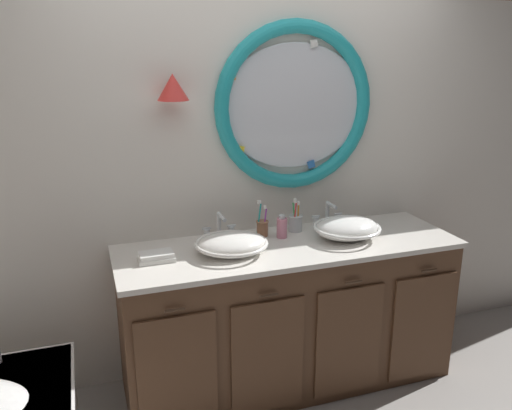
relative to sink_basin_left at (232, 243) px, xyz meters
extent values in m
plane|color=gray|center=(0.27, -0.21, -0.95)|extent=(14.00, 14.00, 0.00)
cube|color=silver|center=(0.27, 0.38, 0.35)|extent=(6.40, 0.08, 2.60)
ellipsoid|color=silver|center=(0.50, 0.32, 0.69)|extent=(0.91, 0.02, 0.74)
torus|color=teal|center=(0.50, 0.32, 0.69)|extent=(1.00, 0.08, 1.00)
cube|color=#2866B7|center=(0.95, 0.31, 0.70)|extent=(0.05, 0.01, 0.05)
cube|color=silver|center=(0.60, 0.31, 1.05)|extent=(0.05, 0.01, 0.05)
cube|color=orange|center=(0.10, 0.31, 0.87)|extent=(0.05, 0.01, 0.05)
cube|color=yellow|center=(0.15, 0.31, 0.45)|extent=(0.05, 0.01, 0.05)
cube|color=#2866B7|center=(0.61, 0.31, 0.34)|extent=(0.05, 0.01, 0.05)
cylinder|color=#4C3823|center=(-0.24, 0.29, 0.85)|extent=(0.02, 0.09, 0.02)
cone|color=red|center=(-0.24, 0.24, 0.83)|extent=(0.17, 0.17, 0.14)
cube|color=brown|center=(0.35, 0.03, -0.52)|extent=(1.95, 0.61, 0.87)
cube|color=silver|center=(0.35, 0.03, -0.07)|extent=(1.98, 0.65, 0.03)
cube|color=silver|center=(0.35, 0.33, -0.15)|extent=(1.95, 0.02, 0.11)
cube|color=brown|center=(-0.38, -0.29, -0.56)|extent=(0.41, 0.02, 0.66)
cylinder|color=#422D1E|center=(-0.38, -0.30, -0.19)|extent=(0.10, 0.01, 0.01)
cube|color=brown|center=(0.11, -0.29, -0.56)|extent=(0.41, 0.02, 0.66)
cylinder|color=#422D1E|center=(0.11, -0.30, -0.19)|extent=(0.10, 0.01, 0.01)
cube|color=brown|center=(0.60, -0.29, -0.56)|extent=(0.41, 0.02, 0.66)
cylinder|color=#422D1E|center=(0.60, -0.30, -0.19)|extent=(0.10, 0.01, 0.01)
cube|color=brown|center=(1.09, -0.29, -0.56)|extent=(0.41, 0.02, 0.66)
cylinder|color=#422D1E|center=(1.09, -0.30, -0.19)|extent=(0.10, 0.01, 0.01)
ellipsoid|color=white|center=(0.00, 0.00, 0.00)|extent=(0.38, 0.30, 0.11)
torus|color=white|center=(0.00, 0.00, 0.00)|extent=(0.40, 0.40, 0.02)
cylinder|color=silver|center=(0.00, 0.00, 0.00)|extent=(0.03, 0.03, 0.01)
ellipsoid|color=white|center=(0.71, 0.00, 0.01)|extent=(0.38, 0.30, 0.13)
torus|color=white|center=(0.71, 0.00, 0.01)|extent=(0.40, 0.40, 0.02)
cylinder|color=silver|center=(0.71, 0.00, 0.01)|extent=(0.03, 0.03, 0.01)
cylinder|color=silver|center=(0.00, 0.26, -0.05)|extent=(0.05, 0.05, 0.02)
cylinder|color=silver|center=(0.00, 0.26, 0.03)|extent=(0.02, 0.02, 0.13)
sphere|color=silver|center=(0.00, 0.26, 0.09)|extent=(0.03, 0.03, 0.03)
cylinder|color=silver|center=(0.00, 0.20, 0.09)|extent=(0.02, 0.13, 0.02)
cylinder|color=silver|center=(-0.08, 0.26, -0.03)|extent=(0.04, 0.04, 0.06)
cylinder|color=silver|center=(0.08, 0.26, -0.03)|extent=(0.04, 0.04, 0.06)
cube|color=silver|center=(-0.08, 0.26, 0.01)|extent=(0.05, 0.01, 0.01)
cube|color=silver|center=(0.08, 0.26, 0.01)|extent=(0.05, 0.01, 0.01)
cylinder|color=silver|center=(0.71, 0.26, -0.05)|extent=(0.05, 0.05, 0.02)
cylinder|color=silver|center=(0.71, 0.26, 0.03)|extent=(0.02, 0.02, 0.13)
sphere|color=silver|center=(0.71, 0.26, 0.09)|extent=(0.03, 0.03, 0.03)
cylinder|color=silver|center=(0.71, 0.21, 0.09)|extent=(0.02, 0.11, 0.02)
cylinder|color=silver|center=(0.63, 0.26, -0.03)|extent=(0.04, 0.04, 0.06)
cylinder|color=silver|center=(0.79, 0.26, -0.03)|extent=(0.04, 0.04, 0.06)
cube|color=silver|center=(0.63, 0.26, 0.01)|extent=(0.05, 0.01, 0.01)
cube|color=silver|center=(0.79, 0.26, 0.01)|extent=(0.05, 0.01, 0.01)
cylinder|color=#996647|center=(0.25, 0.21, -0.01)|extent=(0.07, 0.07, 0.09)
torus|color=#996647|center=(0.25, 0.21, 0.03)|extent=(0.08, 0.08, 0.01)
cylinder|color=purple|center=(0.27, 0.20, 0.03)|extent=(0.03, 0.03, 0.15)
cube|color=white|center=(0.27, 0.20, 0.12)|extent=(0.02, 0.02, 0.03)
cylinder|color=#19ADB2|center=(0.23, 0.21, 0.05)|extent=(0.04, 0.02, 0.19)
cube|color=white|center=(0.23, 0.21, 0.16)|extent=(0.02, 0.02, 0.02)
cylinder|color=silver|center=(0.47, 0.22, -0.01)|extent=(0.08, 0.08, 0.10)
torus|color=silver|center=(0.47, 0.22, 0.04)|extent=(0.09, 0.09, 0.01)
cylinder|color=orange|center=(0.49, 0.22, 0.03)|extent=(0.01, 0.02, 0.16)
cube|color=white|center=(0.49, 0.22, 0.12)|extent=(0.02, 0.02, 0.02)
cylinder|color=green|center=(0.47, 0.23, 0.04)|extent=(0.04, 0.02, 0.17)
cube|color=white|center=(0.47, 0.23, 0.14)|extent=(0.02, 0.02, 0.03)
cylinder|color=#E0383D|center=(0.46, 0.21, 0.04)|extent=(0.03, 0.03, 0.17)
cube|color=white|center=(0.46, 0.21, 0.14)|extent=(0.02, 0.02, 0.03)
cylinder|color=pink|center=(0.35, 0.14, 0.00)|extent=(0.06, 0.06, 0.12)
cylinder|color=silver|center=(0.35, 0.14, 0.07)|extent=(0.04, 0.04, 0.02)
cylinder|color=silver|center=(0.35, 0.12, 0.09)|extent=(0.01, 0.04, 0.01)
cube|color=white|center=(-0.41, 0.02, -0.04)|extent=(0.19, 0.12, 0.02)
cube|color=white|center=(-0.41, 0.02, -0.02)|extent=(0.18, 0.11, 0.02)
camera|label=1|loc=(-0.74, -2.58, 1.03)|focal=36.67mm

